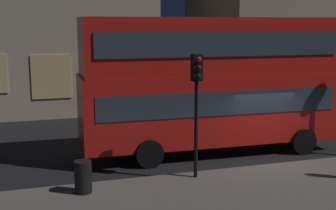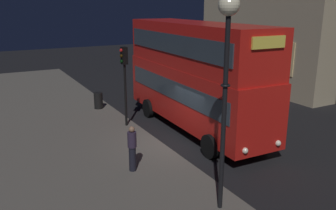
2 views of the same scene
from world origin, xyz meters
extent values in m
plane|color=black|center=(0.00, 0.00, 0.00)|extent=(80.00, 80.00, 0.00)
cube|color=#E5C67F|center=(-7.29, 10.28, 2.32)|extent=(2.07, 0.06, 2.33)
cube|color=#F2D18C|center=(-4.05, 10.28, 2.73)|extent=(2.07, 0.06, 2.16)
cube|color=#E5C67F|center=(5.76, 9.45, 2.30)|extent=(1.62, 0.06, 2.53)
cube|color=#F2D18C|center=(8.30, 9.45, 2.40)|extent=(1.62, 0.06, 1.82)
cube|color=red|center=(-1.65, 1.93, 1.86)|extent=(10.24, 2.77, 2.70)
cube|color=red|center=(-1.65, 1.93, 4.27)|extent=(10.04, 2.72, 2.12)
cube|color=#2D3842|center=(-1.65, 1.93, 2.20)|extent=(9.43, 2.81, 0.90)
cube|color=#2D3842|center=(-1.65, 1.93, 4.38)|extent=(9.43, 2.81, 0.90)
cube|color=#F2D84C|center=(3.39, 1.81, 4.85)|extent=(0.12, 1.52, 0.44)
sphere|color=white|center=(3.48, 2.62, 0.86)|extent=(0.24, 0.24, 0.24)
sphere|color=white|center=(3.44, 0.98, 0.86)|extent=(0.24, 0.24, 0.24)
cylinder|color=black|center=(1.84, 3.16, 0.51)|extent=(1.03, 0.27, 1.02)
cylinder|color=black|center=(1.78, 0.53, 0.51)|extent=(1.03, 0.27, 1.02)
cylinder|color=black|center=(-4.42, 3.31, 0.51)|extent=(1.03, 0.27, 1.02)
cylinder|color=black|center=(-4.48, 0.69, 0.51)|extent=(1.03, 0.27, 1.02)
cylinder|color=black|center=(-3.39, -1.06, 1.71)|extent=(0.12, 0.12, 3.19)
cube|color=black|center=(-3.39, -1.06, 3.73)|extent=(0.34, 0.28, 0.85)
sphere|color=red|center=(-3.38, -1.21, 4.00)|extent=(0.17, 0.17, 0.17)
sphere|color=black|center=(-3.38, -1.21, 3.73)|extent=(0.17, 0.17, 0.17)
sphere|color=black|center=(-3.38, -1.21, 3.46)|extent=(0.17, 0.17, 0.17)
cylinder|color=black|center=(-7.08, -1.36, 0.61)|extent=(0.52, 0.52, 0.97)
camera|label=1|loc=(-8.50, -14.36, 5.09)|focal=48.28mm
camera|label=2|loc=(12.92, -7.45, 6.17)|focal=37.97mm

